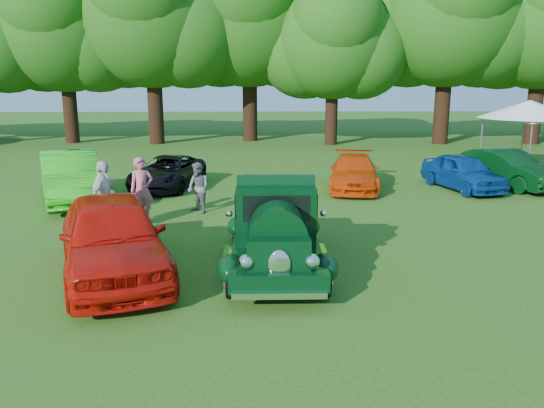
{
  "coord_description": "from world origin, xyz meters",
  "views": [
    {
      "loc": [
        0.06,
        -10.56,
        3.93
      ],
      "look_at": [
        0.35,
        1.58,
        1.1
      ],
      "focal_mm": 35.0,
      "sensor_mm": 36.0,
      "label": 1
    }
  ],
  "objects_px": {
    "red_convertible": "(112,237)",
    "back_car_black": "(168,172)",
    "back_car_lime": "(71,177)",
    "canopy_tent": "(529,110)",
    "spectator_white": "(104,198)",
    "hero_pickup": "(275,231)",
    "spectator_pink": "(142,190)",
    "spectator_grey": "(198,188)",
    "back_car_green": "(505,168)",
    "back_car_blue": "(463,172)",
    "back_car_orange": "(354,172)"
  },
  "relations": [
    {
      "from": "back_car_black",
      "to": "spectator_white",
      "type": "relative_size",
      "value": 2.19
    },
    {
      "from": "red_convertible",
      "to": "spectator_pink",
      "type": "bearing_deg",
      "value": 74.56
    },
    {
      "from": "red_convertible",
      "to": "spectator_pink",
      "type": "height_order",
      "value": "spectator_pink"
    },
    {
      "from": "hero_pickup",
      "to": "spectator_white",
      "type": "distance_m",
      "value": 5.12
    },
    {
      "from": "hero_pickup",
      "to": "spectator_grey",
      "type": "distance_m",
      "value": 5.38
    },
    {
      "from": "spectator_white",
      "to": "spectator_grey",
      "type": "bearing_deg",
      "value": -32.87
    },
    {
      "from": "back_car_lime",
      "to": "back_car_orange",
      "type": "bearing_deg",
      "value": -12.14
    },
    {
      "from": "back_car_green",
      "to": "canopy_tent",
      "type": "bearing_deg",
      "value": 29.63
    },
    {
      "from": "hero_pickup",
      "to": "back_car_lime",
      "type": "bearing_deg",
      "value": 135.04
    },
    {
      "from": "back_car_blue",
      "to": "back_car_black",
      "type": "bearing_deg",
      "value": 163.47
    },
    {
      "from": "red_convertible",
      "to": "back_car_green",
      "type": "xyz_separation_m",
      "value": [
        12.3,
        9.15,
        -0.13
      ]
    },
    {
      "from": "back_car_lime",
      "to": "spectator_grey",
      "type": "relative_size",
      "value": 3.25
    },
    {
      "from": "hero_pickup",
      "to": "spectator_grey",
      "type": "relative_size",
      "value": 3.13
    },
    {
      "from": "back_car_lime",
      "to": "spectator_grey",
      "type": "xyz_separation_m",
      "value": [
        4.4,
        -1.66,
        -0.05
      ]
    },
    {
      "from": "back_car_lime",
      "to": "back_car_black",
      "type": "xyz_separation_m",
      "value": [
        2.81,
        2.24,
        -0.24
      ]
    },
    {
      "from": "canopy_tent",
      "to": "spectator_white",
      "type": "bearing_deg",
      "value": -149.64
    },
    {
      "from": "spectator_grey",
      "to": "canopy_tent",
      "type": "xyz_separation_m",
      "value": [
        13.39,
        6.87,
        1.95
      ]
    },
    {
      "from": "spectator_white",
      "to": "red_convertible",
      "type": "bearing_deg",
      "value": -150.13
    },
    {
      "from": "spectator_pink",
      "to": "canopy_tent",
      "type": "xyz_separation_m",
      "value": [
        14.88,
        7.84,
        1.8
      ]
    },
    {
      "from": "red_convertible",
      "to": "back_car_orange",
      "type": "xyz_separation_m",
      "value": [
        6.51,
        8.92,
        -0.21
      ]
    },
    {
      "from": "back_car_lime",
      "to": "canopy_tent",
      "type": "xyz_separation_m",
      "value": [
        17.79,
        5.21,
        1.89
      ]
    },
    {
      "from": "hero_pickup",
      "to": "canopy_tent",
      "type": "height_order",
      "value": "canopy_tent"
    },
    {
      "from": "hero_pickup",
      "to": "back_car_blue",
      "type": "distance_m",
      "value": 10.94
    },
    {
      "from": "back_car_orange",
      "to": "canopy_tent",
      "type": "distance_m",
      "value": 8.92
    },
    {
      "from": "hero_pickup",
      "to": "spectator_pink",
      "type": "xyz_separation_m",
      "value": [
        -3.67,
        3.94,
        0.1
      ]
    },
    {
      "from": "hero_pickup",
      "to": "back_car_blue",
      "type": "relative_size",
      "value": 1.26
    },
    {
      "from": "spectator_pink",
      "to": "spectator_grey",
      "type": "xyz_separation_m",
      "value": [
        1.49,
        0.97,
        -0.15
      ]
    },
    {
      "from": "back_car_orange",
      "to": "spectator_grey",
      "type": "xyz_separation_m",
      "value": [
        -5.36,
        -3.58,
        0.15
      ]
    },
    {
      "from": "canopy_tent",
      "to": "hero_pickup",
      "type": "bearing_deg",
      "value": -133.55
    },
    {
      "from": "back_car_orange",
      "to": "red_convertible",
      "type": "bearing_deg",
      "value": -116.89
    },
    {
      "from": "back_car_green",
      "to": "spectator_grey",
      "type": "distance_m",
      "value": 11.79
    },
    {
      "from": "back_car_orange",
      "to": "back_car_green",
      "type": "distance_m",
      "value": 5.8
    },
    {
      "from": "spectator_grey",
      "to": "canopy_tent",
      "type": "distance_m",
      "value": 15.18
    },
    {
      "from": "hero_pickup",
      "to": "red_convertible",
      "type": "height_order",
      "value": "hero_pickup"
    },
    {
      "from": "back_car_lime",
      "to": "canopy_tent",
      "type": "relative_size",
      "value": 0.91
    },
    {
      "from": "back_car_green",
      "to": "back_car_black",
      "type": "bearing_deg",
      "value": 155.41
    },
    {
      "from": "spectator_grey",
      "to": "hero_pickup",
      "type": "bearing_deg",
      "value": -18.19
    },
    {
      "from": "spectator_pink",
      "to": "spectator_white",
      "type": "distance_m",
      "value": 1.46
    },
    {
      "from": "back_car_green",
      "to": "canopy_tent",
      "type": "height_order",
      "value": "canopy_tent"
    },
    {
      "from": "red_convertible",
      "to": "back_car_black",
      "type": "distance_m",
      "value": 9.25
    },
    {
      "from": "red_convertible",
      "to": "back_car_blue",
      "type": "bearing_deg",
      "value": 19.68
    },
    {
      "from": "spectator_white",
      "to": "back_car_black",
      "type": "bearing_deg",
      "value": 5.75
    },
    {
      "from": "back_car_black",
      "to": "back_car_orange",
      "type": "bearing_deg",
      "value": 7.96
    },
    {
      "from": "red_convertible",
      "to": "back_car_lime",
      "type": "xyz_separation_m",
      "value": [
        -3.25,
        7.0,
        -0.01
      ]
    },
    {
      "from": "red_convertible",
      "to": "back_car_blue",
      "type": "xyz_separation_m",
      "value": [
        10.5,
        8.67,
        -0.18
      ]
    },
    {
      "from": "back_car_lime",
      "to": "spectator_white",
      "type": "relative_size",
      "value": 2.58
    },
    {
      "from": "back_car_green",
      "to": "red_convertible",
      "type": "bearing_deg",
      "value": -167.55
    },
    {
      "from": "back_car_lime",
      "to": "spectator_grey",
      "type": "distance_m",
      "value": 4.7
    },
    {
      "from": "hero_pickup",
      "to": "back_car_blue",
      "type": "xyz_separation_m",
      "value": [
        7.17,
        8.25,
        -0.16
      ]
    },
    {
      "from": "back_car_lime",
      "to": "spectator_grey",
      "type": "bearing_deg",
      "value": -43.94
    }
  ]
}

